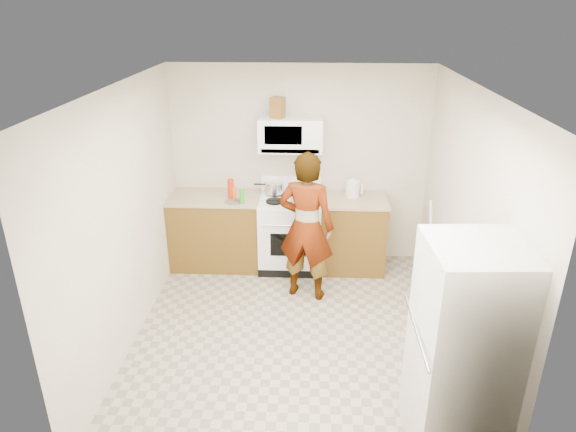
# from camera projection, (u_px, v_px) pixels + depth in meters

# --- Properties ---
(floor) EXTENTS (3.60, 3.60, 0.00)m
(floor) POSITION_uv_depth(u_px,v_px,m) (293.00, 334.00, 5.29)
(floor) COLOR gray
(floor) RESTS_ON ground
(back_wall) EXTENTS (3.20, 0.02, 2.50)m
(back_wall) POSITION_uv_depth(u_px,v_px,m) (299.00, 166.00, 6.45)
(back_wall) COLOR beige
(back_wall) RESTS_ON floor
(right_wall) EXTENTS (0.02, 3.60, 2.50)m
(right_wall) POSITION_uv_depth(u_px,v_px,m) (466.00, 227.00, 4.73)
(right_wall) COLOR beige
(right_wall) RESTS_ON floor
(cabinet_left) EXTENTS (1.12, 0.62, 0.90)m
(cabinet_left) POSITION_uv_depth(u_px,v_px,m) (217.00, 232.00, 6.53)
(cabinet_left) COLOR brown
(cabinet_left) RESTS_ON floor
(counter_left) EXTENTS (1.14, 0.64, 0.03)m
(counter_left) POSITION_uv_depth(u_px,v_px,m) (214.00, 197.00, 6.35)
(counter_left) COLOR tan
(counter_left) RESTS_ON cabinet_left
(cabinet_right) EXTENTS (0.80, 0.62, 0.90)m
(cabinet_right) POSITION_uv_depth(u_px,v_px,m) (352.00, 235.00, 6.46)
(cabinet_right) COLOR brown
(cabinet_right) RESTS_ON floor
(counter_right) EXTENTS (0.82, 0.64, 0.03)m
(counter_right) POSITION_uv_depth(u_px,v_px,m) (354.00, 200.00, 6.27)
(counter_right) COLOR tan
(counter_right) RESTS_ON cabinet_right
(gas_range) EXTENTS (0.76, 0.65, 1.13)m
(gas_range) POSITION_uv_depth(u_px,v_px,m) (290.00, 231.00, 6.47)
(gas_range) COLOR white
(gas_range) RESTS_ON floor
(microwave) EXTENTS (0.76, 0.38, 0.40)m
(microwave) POSITION_uv_depth(u_px,v_px,m) (291.00, 134.00, 6.11)
(microwave) COLOR white
(microwave) RESTS_ON back_wall
(person) EXTENTS (0.71, 0.55, 1.72)m
(person) POSITION_uv_depth(u_px,v_px,m) (306.00, 227.00, 5.67)
(person) COLOR tan
(person) RESTS_ON floor
(fridge) EXTENTS (0.74, 0.74, 1.70)m
(fridge) POSITION_uv_depth(u_px,v_px,m) (466.00, 352.00, 3.69)
(fridge) COLOR silver
(fridge) RESTS_ON floor
(kettle) EXTENTS (0.22, 0.22, 0.20)m
(kettle) POSITION_uv_depth(u_px,v_px,m) (353.00, 189.00, 6.30)
(kettle) COLOR silver
(kettle) RESTS_ON counter_right
(jug) EXTENTS (0.18, 0.18, 0.24)m
(jug) POSITION_uv_depth(u_px,v_px,m) (278.00, 108.00, 5.96)
(jug) COLOR brown
(jug) RESTS_ON microwave
(saucepan) EXTENTS (0.25, 0.25, 0.13)m
(saucepan) POSITION_uv_depth(u_px,v_px,m) (274.00, 188.00, 6.39)
(saucepan) COLOR silver
(saucepan) RESTS_ON gas_range
(tray) EXTENTS (0.27, 0.20, 0.05)m
(tray) POSITION_uv_depth(u_px,v_px,m) (301.00, 199.00, 6.19)
(tray) COLOR silver
(tray) RESTS_ON gas_range
(bottle_spray) EXTENTS (0.09, 0.09, 0.25)m
(bottle_spray) POSITION_uv_depth(u_px,v_px,m) (231.00, 189.00, 6.20)
(bottle_spray) COLOR #B3240D
(bottle_spray) RESTS_ON counter_left
(bottle_hot_sauce) EXTENTS (0.06, 0.06, 0.16)m
(bottle_hot_sauce) POSITION_uv_depth(u_px,v_px,m) (234.00, 193.00, 6.22)
(bottle_hot_sauce) COLOR #CF6317
(bottle_hot_sauce) RESTS_ON counter_left
(bottle_green_cap) EXTENTS (0.07, 0.07, 0.18)m
(bottle_green_cap) POSITION_uv_depth(u_px,v_px,m) (242.00, 196.00, 6.09)
(bottle_green_cap) COLOR #219B1C
(bottle_green_cap) RESTS_ON counter_left
(pot_lid) EXTENTS (0.29, 0.29, 0.01)m
(pot_lid) POSITION_uv_depth(u_px,v_px,m) (234.00, 201.00, 6.17)
(pot_lid) COLOR silver
(pot_lid) RESTS_ON counter_left
(broom) EXTENTS (0.18, 0.20, 1.17)m
(broom) POSITION_uv_depth(u_px,v_px,m) (431.00, 246.00, 5.84)
(broom) COLOR white
(broom) RESTS_ON floor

